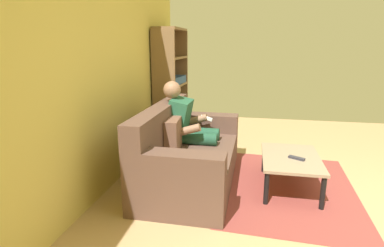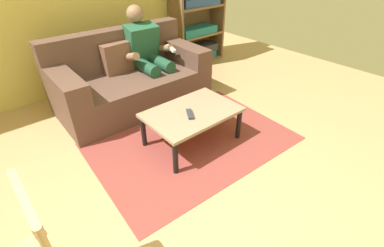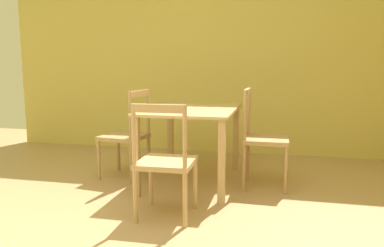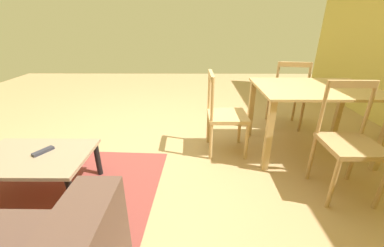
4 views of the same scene
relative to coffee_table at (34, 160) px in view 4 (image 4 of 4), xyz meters
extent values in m
plane|color=tan|center=(-0.85, -0.83, -0.32)|extent=(8.43, 8.43, 0.00)
cube|color=gray|center=(0.00, 0.00, 0.03)|extent=(0.91, 0.61, 0.03)
cylinder|color=black|center=(-0.41, -0.26, -0.15)|extent=(0.05, 0.05, 0.34)
cylinder|color=black|center=(0.41, -0.26, -0.15)|extent=(0.05, 0.05, 0.34)
cylinder|color=black|center=(-0.41, 0.26, -0.15)|extent=(0.05, 0.05, 0.34)
cube|color=#2D2D38|center=(-0.07, -0.05, 0.06)|extent=(0.13, 0.17, 0.02)
cube|color=tan|center=(-2.61, -0.75, 0.42)|extent=(1.21, 0.87, 0.02)
cube|color=tan|center=(-3.16, -1.13, 0.04)|extent=(0.06, 0.06, 0.73)
cube|color=tan|center=(-2.05, -1.13, 0.04)|extent=(0.06, 0.06, 0.73)
cube|color=tan|center=(-3.16, -0.37, 0.04)|extent=(0.06, 0.06, 0.73)
cube|color=tan|center=(-2.05, -0.37, 0.04)|extent=(0.06, 0.06, 0.73)
cube|color=tan|center=(-2.61, -0.02, 0.14)|extent=(0.43, 0.43, 0.04)
cylinder|color=tan|center=(-2.41, 0.17, -0.09)|extent=(0.04, 0.04, 0.47)
cylinder|color=tan|center=(-2.79, 0.18, -0.09)|extent=(0.04, 0.04, 0.47)
cylinder|color=tan|center=(-2.42, -0.21, -0.09)|extent=(0.04, 0.04, 0.47)
cylinder|color=tan|center=(-2.80, -0.20, -0.09)|extent=(0.04, 0.04, 0.47)
cylinder|color=tan|center=(-2.42, -0.21, 0.39)|extent=(0.03, 0.03, 0.49)
cylinder|color=tan|center=(-2.80, -0.20, 0.39)|extent=(0.03, 0.03, 0.49)
cube|color=tan|center=(-2.61, -0.21, 0.60)|extent=(0.38, 0.04, 0.06)
cube|color=tan|center=(-1.70, -0.75, 0.10)|extent=(0.43, 0.43, 0.04)
cylinder|color=tan|center=(-1.89, -0.56, -0.11)|extent=(0.04, 0.04, 0.43)
cylinder|color=tan|center=(-1.89, -0.94, -0.11)|extent=(0.04, 0.04, 0.43)
cylinder|color=tan|center=(-1.51, -0.56, -0.11)|extent=(0.04, 0.04, 0.43)
cylinder|color=tan|center=(-1.51, -0.94, -0.11)|extent=(0.04, 0.04, 0.43)
cylinder|color=tan|center=(-1.51, -0.56, 0.34)|extent=(0.03, 0.03, 0.47)
cylinder|color=tan|center=(-1.51, -0.94, 0.34)|extent=(0.03, 0.03, 0.47)
cube|color=tan|center=(-1.51, -0.75, 0.55)|extent=(0.04, 0.38, 0.06)
cube|color=tan|center=(-2.61, -1.48, 0.11)|extent=(0.47, 0.47, 0.04)
cylinder|color=tan|center=(-2.82, -1.64, -0.11)|extent=(0.04, 0.04, 0.43)
cylinder|color=tan|center=(-2.44, -1.70, -0.11)|extent=(0.04, 0.04, 0.43)
cylinder|color=tan|center=(-2.77, -1.27, -0.11)|extent=(0.04, 0.04, 0.43)
cylinder|color=tan|center=(-2.39, -1.32, -0.11)|extent=(0.04, 0.04, 0.43)
cylinder|color=tan|center=(-2.77, -1.27, 0.35)|extent=(0.03, 0.03, 0.49)
cylinder|color=tan|center=(-2.39, -1.32, 0.35)|extent=(0.03, 0.03, 0.49)
cube|color=tan|center=(-2.58, -1.29, 0.57)|extent=(0.38, 0.09, 0.06)
cube|color=brown|center=(0.00, 0.00, -0.32)|extent=(2.07, 1.50, 0.01)
camera|label=1|loc=(-3.31, 0.44, 1.23)|focal=28.99mm
camera|label=2|loc=(-1.47, -1.74, 1.41)|focal=25.32mm
camera|label=3|loc=(1.02, 0.07, 0.84)|focal=35.18mm
camera|label=4|loc=(-1.33, 1.67, 1.07)|focal=22.21mm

